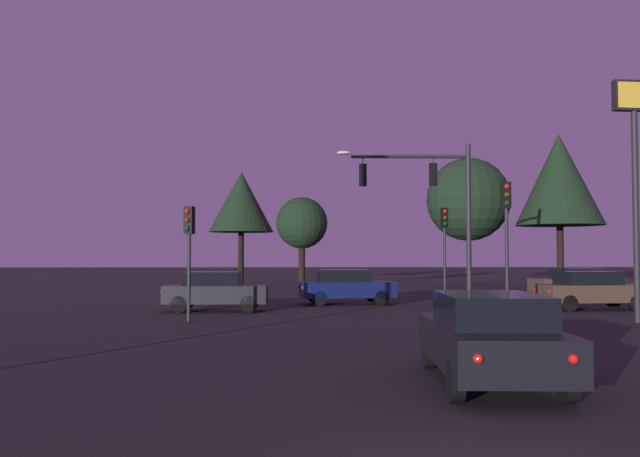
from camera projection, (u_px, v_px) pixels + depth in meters
ground_plane at (336, 302)px, 30.15m from camera, size 168.00×168.00×0.00m
traffic_signal_mast_arm at (432, 195)px, 26.79m from camera, size 5.43×0.43×6.67m
traffic_light_corner_left at (445, 235)px, 30.05m from camera, size 0.31×0.35×4.31m
traffic_light_corner_right at (189, 239)px, 21.58m from camera, size 0.36×0.39×3.75m
traffic_light_median at (507, 222)px, 22.54m from camera, size 0.33×0.37×4.66m
car_nearside_lane at (489, 336)px, 11.25m from camera, size 2.14×4.68×1.52m
car_crossing_left at (215, 291)px, 25.58m from camera, size 4.01×1.79×1.52m
car_crossing_right at (591, 290)px, 26.22m from camera, size 4.32×2.12×1.52m
car_far_lane at (346, 286)px, 29.08m from camera, size 4.28×2.24×1.52m
car_parked_lot at (576, 283)px, 32.52m from camera, size 4.37×2.23×1.52m
store_sign_illuminated at (635, 147)px, 21.45m from camera, size 1.42×0.37×7.84m
tree_behind_sign at (468, 200)px, 47.13m from camera, size 5.92×5.92×9.06m
tree_left_far at (241, 202)px, 48.45m from camera, size 4.73×4.73×8.24m
tree_center_horizon at (302, 223)px, 42.38m from camera, size 3.29×3.29×5.86m
tree_right_cluster at (559, 180)px, 40.24m from camera, size 5.26×5.26×9.53m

